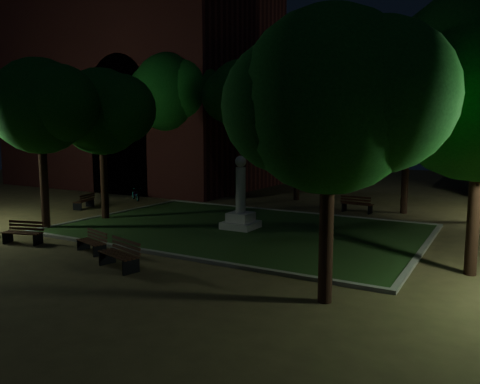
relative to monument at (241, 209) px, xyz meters
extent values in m
plane|color=brown|center=(0.00, -2.00, -0.96)|extent=(80.00, 80.00, 0.00)
cube|color=#223E18|center=(0.00, 0.00, -0.92)|extent=(15.00, 10.00, 0.08)
cube|color=slate|center=(0.00, -5.10, -0.90)|extent=(15.40, 0.20, 0.12)
cube|color=slate|center=(0.00, 5.10, -0.90)|extent=(15.40, 0.20, 0.12)
cube|color=slate|center=(-7.60, 0.00, -0.90)|extent=(0.20, 10.00, 0.12)
cube|color=slate|center=(7.60, 0.00, -0.90)|extent=(0.20, 10.00, 0.12)
cube|color=#ACA79E|center=(0.00, 0.00, -0.73)|extent=(1.40, 1.40, 0.30)
cube|color=#ACA79E|center=(0.00, 0.00, -0.38)|extent=(1.00, 1.00, 0.40)
cylinder|color=#ACA79E|center=(0.00, 0.00, 0.82)|extent=(0.44, 0.44, 2.00)
sphere|color=#ACA79E|center=(0.00, 0.00, 2.07)|extent=(0.50, 0.50, 0.50)
cube|color=#57211E|center=(-16.00, 12.00, 6.54)|extent=(20.00, 12.00, 15.00)
cube|color=black|center=(-13.00, 7.50, 2.54)|extent=(5.00, 3.00, 7.00)
cylinder|color=black|center=(-13.00, 7.50, 6.04)|extent=(5.00, 3.00, 5.00)
plane|color=orange|center=(-13.00, 8.70, 2.54)|extent=(6.30, 0.00, 6.30)
cylinder|color=black|center=(-7.66, -4.10, 1.12)|extent=(0.36, 0.36, 4.16)
sphere|color=#105315|center=(-7.66, -4.10, 4.45)|extent=(4.15, 4.15, 4.15)
sphere|color=#105315|center=(-6.63, -3.90, 4.55)|extent=(3.32, 3.32, 3.32)
sphere|color=#105315|center=(-8.49, -4.40, 4.35)|extent=(3.11, 3.11, 3.11)
cylinder|color=black|center=(-3.45, 6.30, 1.65)|extent=(0.36, 0.36, 5.20)
sphere|color=#105315|center=(-3.45, 6.30, 5.46)|extent=(4.05, 4.05, 4.05)
sphere|color=#105315|center=(-2.44, 6.50, 5.56)|extent=(3.24, 3.24, 3.24)
sphere|color=#105315|center=(-4.26, 6.00, 5.36)|extent=(3.04, 3.04, 3.04)
cylinder|color=black|center=(5.45, 7.99, 1.55)|extent=(0.36, 0.36, 5.02)
sphere|color=#105315|center=(5.45, 7.99, 5.63)|extent=(5.24, 5.24, 5.24)
sphere|color=#105315|center=(6.76, 8.19, 5.73)|extent=(4.19, 4.19, 4.19)
sphere|color=#105315|center=(4.40, 7.69, 5.53)|extent=(3.93, 3.93, 3.93)
cylinder|color=black|center=(9.27, -2.21, 1.03)|extent=(0.36, 0.36, 3.96)
sphere|color=#105315|center=(8.14, -2.51, 4.60)|extent=(4.24, 4.24, 4.24)
cylinder|color=black|center=(6.20, -6.58, 0.88)|extent=(0.36, 0.36, 3.68)
sphere|color=#105315|center=(6.20, -6.58, 4.09)|extent=(4.54, 4.54, 4.54)
sphere|color=#105315|center=(7.34, -6.38, 4.19)|extent=(3.64, 3.64, 3.64)
sphere|color=#105315|center=(5.30, -6.88, 3.99)|extent=(3.41, 3.41, 3.41)
cylinder|color=black|center=(-8.93, 6.78, 1.67)|extent=(0.36, 0.36, 5.25)
sphere|color=#105315|center=(-8.93, 6.78, 5.84)|extent=(5.15, 5.15, 5.15)
sphere|color=#105315|center=(-7.64, 6.98, 5.94)|extent=(4.12, 4.12, 4.12)
sphere|color=#105315|center=(-9.96, 6.48, 5.74)|extent=(3.86, 3.86, 3.86)
cylinder|color=black|center=(-1.42, 9.69, 1.72)|extent=(0.36, 0.36, 5.35)
sphere|color=#105315|center=(-1.42, 9.69, 5.72)|extent=(4.44, 4.44, 4.44)
sphere|color=#105315|center=(-0.31, 9.89, 5.82)|extent=(3.56, 3.56, 3.56)
sphere|color=#105315|center=(-2.31, 9.39, 5.62)|extent=(3.33, 3.33, 3.33)
cylinder|color=black|center=(-7.04, -1.14, 1.05)|extent=(0.36, 0.36, 4.01)
sphere|color=#105315|center=(-7.04, -1.14, 4.31)|extent=(4.17, 4.17, 4.17)
sphere|color=#105315|center=(-6.00, -0.94, 4.41)|extent=(3.34, 3.34, 3.34)
sphere|color=#105315|center=(-7.88, -1.44, 4.21)|extent=(3.13, 3.13, 3.13)
cylinder|color=black|center=(-12.89, 9.39, 1.29)|extent=(0.12, 0.12, 4.49)
cylinder|color=black|center=(-12.89, 9.39, 3.54)|extent=(0.90, 0.08, 0.08)
sphere|color=#D8FFD8|center=(-13.34, 9.39, 3.54)|extent=(0.28, 0.28, 0.28)
sphere|color=#D8FFD8|center=(-12.44, 9.39, 3.54)|extent=(0.28, 0.28, 0.28)
cube|color=black|center=(-3.33, -5.87, -0.76)|extent=(0.19, 0.48, 0.39)
cube|color=black|center=(-2.13, -6.22, -0.76)|extent=(0.19, 0.48, 0.39)
cube|color=#371B10|center=(-2.78, -6.23, -0.56)|extent=(1.39, 0.47, 0.04)
cube|color=#371B10|center=(-2.75, -6.11, -0.56)|extent=(1.39, 0.47, 0.04)
cube|color=#371B10|center=(-2.71, -5.99, -0.56)|extent=(1.39, 0.47, 0.04)
cube|color=#371B10|center=(-2.68, -5.87, -0.56)|extent=(1.39, 0.47, 0.04)
cube|color=#371B10|center=(-2.66, -5.82, -0.47)|extent=(1.38, 0.45, 0.09)
cube|color=#371B10|center=(-2.66, -5.82, -0.34)|extent=(1.38, 0.45, 0.09)
cube|color=#371B10|center=(-2.66, -5.82, -0.22)|extent=(1.38, 0.45, 0.09)
cube|color=black|center=(-1.15, -6.83, -0.73)|extent=(0.22, 0.57, 0.46)
cube|color=black|center=(0.25, -7.24, -0.73)|extent=(0.22, 0.57, 0.46)
cube|color=#371B10|center=(-0.51, -7.26, -0.49)|extent=(1.63, 0.55, 0.04)
cube|color=#371B10|center=(-0.47, -7.12, -0.49)|extent=(1.63, 0.55, 0.04)
cube|color=#371B10|center=(-0.43, -6.97, -0.49)|extent=(1.63, 0.55, 0.04)
cube|color=#371B10|center=(-0.39, -6.83, -0.49)|extent=(1.63, 0.55, 0.04)
cube|color=#371B10|center=(-0.37, -6.77, -0.38)|extent=(1.62, 0.52, 0.10)
cube|color=#371B10|center=(-0.37, -6.77, -0.24)|extent=(1.62, 0.52, 0.10)
cube|color=#371B10|center=(-0.37, -6.77, -0.09)|extent=(1.62, 0.52, 0.10)
cube|color=black|center=(-6.74, -6.59, -0.74)|extent=(0.21, 0.53, 0.43)
cube|color=black|center=(-5.44, -6.20, -0.74)|extent=(0.21, 0.53, 0.43)
cube|color=#371B10|center=(-6.03, -6.60, -0.52)|extent=(1.51, 0.52, 0.04)
cube|color=#371B10|center=(-6.07, -6.47, -0.52)|extent=(1.51, 0.52, 0.04)
cube|color=#371B10|center=(-6.11, -6.34, -0.52)|extent=(1.51, 0.52, 0.04)
cube|color=#371B10|center=(-6.15, -6.21, -0.52)|extent=(1.51, 0.52, 0.04)
cube|color=#371B10|center=(-6.16, -6.15, -0.42)|extent=(1.50, 0.49, 0.09)
cube|color=#371B10|center=(-6.16, -6.15, -0.29)|extent=(1.50, 0.49, 0.09)
cube|color=#371B10|center=(-6.16, -6.15, -0.15)|extent=(1.50, 0.49, 0.09)
cube|color=black|center=(-10.78, 1.31, -0.75)|extent=(0.51, 0.20, 0.41)
cube|color=black|center=(-10.40, 0.05, -0.75)|extent=(0.51, 0.20, 0.41)
cube|color=#371B10|center=(-10.79, 0.62, -0.54)|extent=(0.52, 1.46, 0.04)
cube|color=#371B10|center=(-10.67, 0.66, -0.54)|extent=(0.52, 1.46, 0.04)
cube|color=#371B10|center=(-10.54, 0.70, -0.54)|extent=(0.52, 1.46, 0.04)
cube|color=#371B10|center=(-10.42, 0.74, -0.54)|extent=(0.52, 1.46, 0.04)
cube|color=#371B10|center=(-10.36, 0.75, -0.44)|extent=(0.49, 1.45, 0.09)
cube|color=#371B10|center=(-10.36, 0.75, -0.31)|extent=(0.49, 1.45, 0.09)
cube|color=#371B10|center=(-10.36, 0.75, -0.18)|extent=(0.49, 1.45, 0.09)
cube|color=black|center=(3.95, 6.93, -0.73)|extent=(0.11, 0.58, 0.46)
cube|color=black|center=(2.50, 7.06, -0.73)|extent=(0.11, 0.58, 0.46)
cube|color=#371B10|center=(3.24, 7.23, -0.49)|extent=(1.67, 0.24, 0.04)
cube|color=#371B10|center=(3.23, 7.08, -0.49)|extent=(1.67, 0.24, 0.04)
cube|color=#371B10|center=(3.22, 6.94, -0.49)|extent=(1.67, 0.24, 0.04)
cube|color=#371B10|center=(3.20, 6.79, -0.49)|extent=(1.67, 0.24, 0.04)
cube|color=#371B10|center=(3.20, 6.73, -0.38)|extent=(1.66, 0.21, 0.10)
cube|color=#371B10|center=(3.20, 6.73, -0.24)|extent=(1.66, 0.21, 0.10)
cube|color=#371B10|center=(3.20, 6.73, -0.09)|extent=(1.66, 0.21, 0.10)
imported|color=black|center=(-10.19, 4.52, -0.55)|extent=(1.61, 1.32, 0.82)
camera|label=1|loc=(10.01, -17.64, 3.37)|focal=35.00mm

